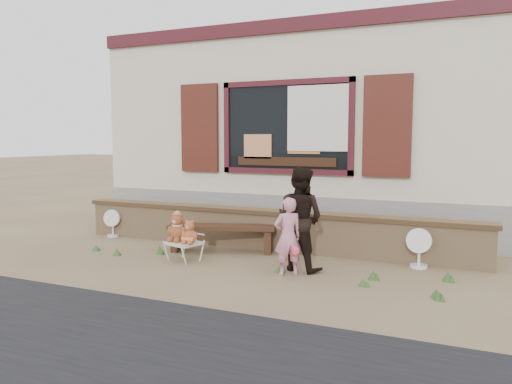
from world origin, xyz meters
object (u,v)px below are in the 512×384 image
at_px(adult, 300,219).
at_px(teddy_bear_left, 178,226).
at_px(bench, 222,232).
at_px(child, 288,237).
at_px(teddy_bear_right, 190,231).
at_px(folding_chair, 184,244).

bearing_deg(adult, teddy_bear_left, 16.90).
relative_size(bench, teddy_bear_left, 4.00).
xyz_separation_m(bench, child, (1.47, -0.88, 0.21)).
xyz_separation_m(teddy_bear_left, teddy_bear_right, (0.27, -0.08, -0.04)).
bearing_deg(folding_chair, teddy_bear_right, 0.00).
relative_size(child, adult, 0.73).
height_order(folding_chair, child, child).
xyz_separation_m(bench, teddy_bear_left, (-0.38, -0.71, 0.18)).
height_order(folding_chair, teddy_bear_right, teddy_bear_right).
bearing_deg(child, folding_chair, -42.71).
bearing_deg(teddy_bear_left, folding_chair, -0.00).
height_order(bench, folding_chair, bench).
distance_m(bench, teddy_bear_right, 0.81).
height_order(bench, teddy_bear_right, teddy_bear_right).
height_order(bench, child, child).
height_order(bench, teddy_bear_left, teddy_bear_left).
bearing_deg(folding_chair, adult, 23.58).
xyz_separation_m(bench, folding_chair, (-0.25, -0.75, -0.06)).
xyz_separation_m(bench, adult, (1.52, -0.54, 0.40)).
xyz_separation_m(teddy_bear_left, adult, (1.90, 0.17, 0.22)).
xyz_separation_m(child, adult, (0.05, 0.34, 0.19)).
height_order(teddy_bear_left, teddy_bear_right, teddy_bear_left).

